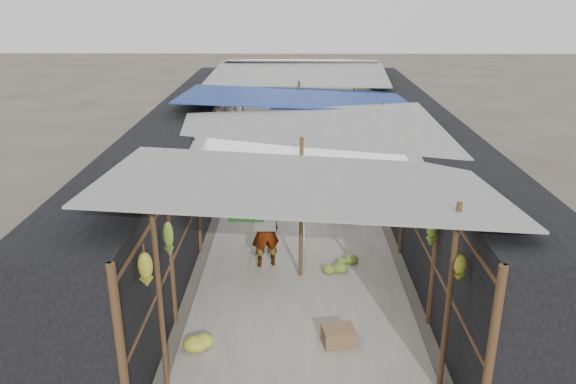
{
  "coord_description": "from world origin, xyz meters",
  "views": [
    {
      "loc": [
        -0.13,
        -6.1,
        4.94
      ],
      "look_at": [
        -0.24,
        4.03,
        1.25
      ],
      "focal_mm": 35.0,
      "sensor_mm": 36.0,
      "label": 1
    }
  ],
  "objects_px": {
    "black_basin": "(351,148)",
    "vendor_seated": "(337,197)",
    "crate_near": "(338,336)",
    "vendor_elderly": "(265,230)",
    "shopper_blue": "(275,184)"
  },
  "relations": [
    {
      "from": "vendor_elderly",
      "to": "shopper_blue",
      "type": "height_order",
      "value": "vendor_elderly"
    },
    {
      "from": "shopper_blue",
      "to": "crate_near",
      "type": "bearing_deg",
      "value": -99.69
    },
    {
      "from": "vendor_seated",
      "to": "vendor_elderly",
      "type": "bearing_deg",
      "value": -39.31
    },
    {
      "from": "black_basin",
      "to": "vendor_elderly",
      "type": "bearing_deg",
      "value": -106.44
    },
    {
      "from": "vendor_seated",
      "to": "black_basin",
      "type": "bearing_deg",
      "value": 164.4
    },
    {
      "from": "black_basin",
      "to": "shopper_blue",
      "type": "height_order",
      "value": "shopper_blue"
    },
    {
      "from": "crate_near",
      "to": "black_basin",
      "type": "relative_size",
      "value": 0.76
    },
    {
      "from": "crate_near",
      "to": "vendor_seated",
      "type": "relative_size",
      "value": 0.46
    },
    {
      "from": "black_basin",
      "to": "vendor_elderly",
      "type": "relative_size",
      "value": 0.41
    },
    {
      "from": "black_basin",
      "to": "vendor_seated",
      "type": "xyz_separation_m",
      "value": [
        -0.85,
        -5.6,
        0.41
      ]
    },
    {
      "from": "vendor_elderly",
      "to": "vendor_seated",
      "type": "height_order",
      "value": "vendor_elderly"
    },
    {
      "from": "black_basin",
      "to": "vendor_seated",
      "type": "relative_size",
      "value": 0.6
    },
    {
      "from": "crate_near",
      "to": "shopper_blue",
      "type": "xyz_separation_m",
      "value": [
        -1.1,
        5.13,
        0.58
      ]
    },
    {
      "from": "black_basin",
      "to": "vendor_seated",
      "type": "height_order",
      "value": "vendor_seated"
    },
    {
      "from": "crate_near",
      "to": "black_basin",
      "type": "height_order",
      "value": "crate_near"
    }
  ]
}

